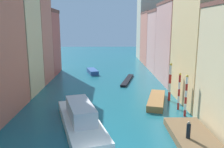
{
  "coord_description": "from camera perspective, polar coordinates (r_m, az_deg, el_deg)",
  "views": [
    {
      "loc": [
        0.48,
        -15.16,
        10.2
      ],
      "look_at": [
        1.32,
        26.7,
        1.5
      ],
      "focal_mm": 37.25,
      "sensor_mm": 36.0,
      "label": 1
    }
  ],
  "objects": [
    {
      "name": "person_on_dock",
      "position": [
        21.55,
        18.26,
        -12.96
      ],
      "size": [
        0.36,
        0.36,
        1.56
      ],
      "color": "black",
      "rests_on": "waterfront_dock"
    },
    {
      "name": "mooring_pole_2",
      "position": [
        32.75,
        14.05,
        -1.86
      ],
      "size": [
        0.36,
        0.36,
        5.29
      ],
      "color": "red",
      "rests_on": "ground"
    },
    {
      "name": "motorboat_0",
      "position": [
        31.98,
        10.85,
        -6.32
      ],
      "size": [
        3.96,
        7.95,
        0.81
      ],
      "color": "olive",
      "rests_on": "ground"
    },
    {
      "name": "motorboat_1",
      "position": [
        50.86,
        -4.81,
        0.64
      ],
      "size": [
        2.94,
        5.42,
        0.89
      ],
      "color": "#234C93",
      "rests_on": "ground"
    },
    {
      "name": "mooring_pole_1",
      "position": [
        29.65,
        16.14,
        -4.08
      ],
      "size": [
        0.28,
        0.28,
        4.62
      ],
      "color": "red",
      "rests_on": "ground"
    },
    {
      "name": "mooring_pole_0",
      "position": [
        27.62,
        17.7,
        -5.05
      ],
      "size": [
        0.29,
        0.29,
        4.88
      ],
      "color": "red",
      "rests_on": "ground"
    },
    {
      "name": "ground_plane",
      "position": [
        40.96,
        -1.79,
        -2.69
      ],
      "size": [
        154.0,
        154.0,
        0.0
      ],
      "primitive_type": "plane",
      "color": "#196070"
    },
    {
      "name": "building_left_4",
      "position": [
        52.14,
        -17.21,
        7.48
      ],
      "size": [
        7.28,
        7.54,
        13.57
      ],
      "color": "#B25147",
      "rests_on": "ground"
    },
    {
      "name": "building_right_5",
      "position": [
        75.17,
        9.27,
        12.31
      ],
      "size": [
        7.28,
        9.13,
        22.26
      ],
      "color": "#BCB299",
      "rests_on": "ground"
    },
    {
      "name": "building_right_4",
      "position": [
        65.01,
        10.8,
        8.66
      ],
      "size": [
        7.28,
        11.63,
        13.87
      ],
      "color": "#C6705B",
      "rests_on": "ground"
    },
    {
      "name": "gondola_black",
      "position": [
        43.88,
        3.81,
        -1.49
      ],
      "size": [
        3.26,
        9.44,
        0.36
      ],
      "color": "black",
      "rests_on": "ground"
    },
    {
      "name": "building_right_3",
      "position": [
        54.24,
        13.2,
        7.9
      ],
      "size": [
        7.28,
        10.31,
        13.7
      ],
      "color": "tan",
      "rests_on": "ground"
    },
    {
      "name": "building_left_3",
      "position": [
        44.97,
        -19.89,
        8.32
      ],
      "size": [
        7.28,
        7.37,
        16.1
      ],
      "color": "#C6705B",
      "rests_on": "ground"
    },
    {
      "name": "building_right_1",
      "position": [
        33.17,
        23.09,
        12.21
      ],
      "size": [
        7.28,
        10.57,
        21.97
      ],
      "color": "#DBB77A",
      "rests_on": "ground"
    },
    {
      "name": "waterfront_dock",
      "position": [
        23.43,
        18.71,
        -13.8
      ],
      "size": [
        3.53,
        6.36,
        0.69
      ],
      "color": "brown",
      "rests_on": "ground"
    },
    {
      "name": "vaporetto_white",
      "position": [
        24.26,
        -7.7,
        -10.79
      ],
      "size": [
        6.66,
        12.53,
        2.6
      ],
      "color": "white",
      "rests_on": "ground"
    },
    {
      "name": "building_left_2",
      "position": [
        37.95,
        -23.6,
        9.31
      ],
      "size": [
        7.28,
        7.38,
        18.43
      ],
      "color": "beige",
      "rests_on": "ground"
    },
    {
      "name": "building_right_2",
      "position": [
        43.84,
        16.69,
        7.37
      ],
      "size": [
        7.28,
        11.45,
        14.44
      ],
      "color": "tan",
      "rests_on": "ground"
    }
  ]
}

